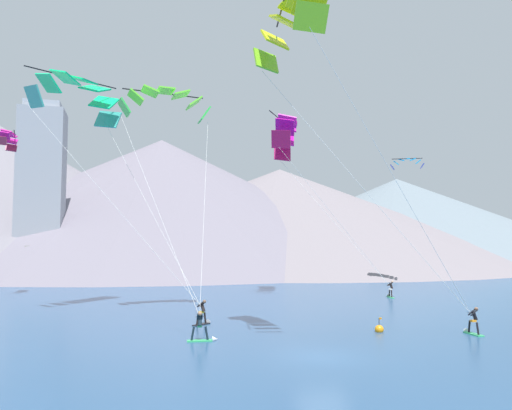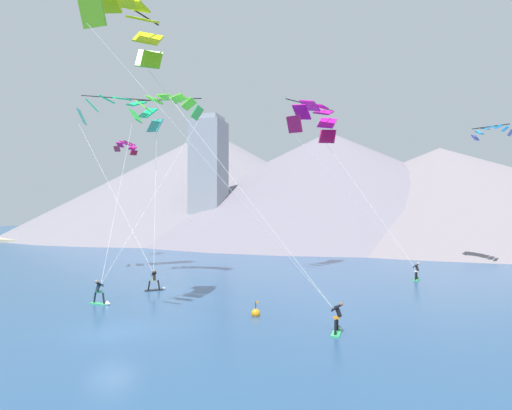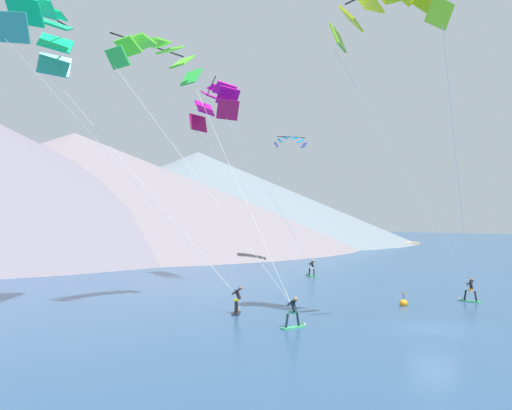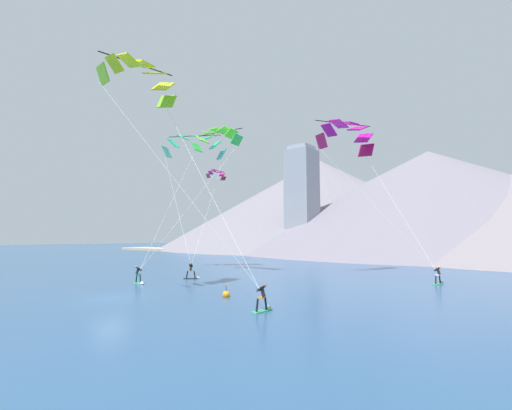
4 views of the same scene
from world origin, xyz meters
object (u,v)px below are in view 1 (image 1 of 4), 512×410
Objects in this scene: parafoil_kite_far_left at (166,101)px; parafoil_kite_distant_high_outer at (8,138)px; parafoil_kite_distant_low_drift at (407,162)px; kitesurfer_near_lead at (390,292)px; race_marker_buoy at (379,329)px; kitesurfer_far_left at (203,331)px; parafoil_kite_mid_center at (78,93)px; parafoil_kite_near_lead at (286,133)px; kitesurfer_mid_center at (204,316)px; kitesurfer_near_trail at (472,325)px; parafoil_kite_near_trail at (292,24)px.

parafoil_kite_distant_high_outer is at bearing 135.30° from parafoil_kite_far_left.
parafoil_kite_distant_low_drift is at bearing 4.09° from parafoil_kite_distant_high_outer.
kitesurfer_near_lead is 20.59m from race_marker_buoy.
race_marker_buoy is at bearing -124.93° from parafoil_kite_distant_low_drift.
race_marker_buoy is (11.23, 0.13, -0.40)m from kitesurfer_far_left.
kitesurfer_near_lead is 21.56m from parafoil_kite_distant_low_drift.
parafoil_kite_far_left is (6.91, -2.41, -0.79)m from parafoil_kite_mid_center.
parafoil_kite_distant_low_drift is (32.93, 17.81, -0.87)m from parafoil_kite_far_left.
kitesurfer_far_left is at bearing -179.33° from race_marker_buoy.
parafoil_kite_mid_center is at bearing 145.29° from race_marker_buoy.
kitesurfer_near_lead is 19.76m from parafoil_kite_near_lead.
parafoil_kite_near_lead reaches higher than kitesurfer_mid_center.
parafoil_kite_far_left reaches higher than race_marker_buoy.
parafoil_kite_near_lead reaches higher than kitesurfer_near_trail.
race_marker_buoy is at bearing -28.65° from kitesurfer_mid_center.
kitesurfer_far_left reaches higher than race_marker_buoy.
parafoil_kite_distant_high_outer is at bearing 130.35° from kitesurfer_mid_center.
parafoil_kite_distant_high_outer is 40.68m from race_marker_buoy.
parafoil_kite_distant_low_drift is 4.09× the size of race_marker_buoy.
race_marker_buoy is (19.60, -13.57, -17.70)m from parafoil_kite_mid_center.
kitesurfer_mid_center is at bearing -142.62° from parafoil_kite_distant_low_drift.
kitesurfer_near_lead is 0.43× the size of parafoil_kite_distant_low_drift.
parafoil_kite_near_trail reaches higher than parafoil_kite_distant_high_outer.
parafoil_kite_mid_center reaches higher than parafoil_kite_distant_high_outer.
parafoil_kite_distant_high_outer is 1.06× the size of parafoil_kite_distant_low_drift.
kitesurfer_near_lead is 0.10× the size of parafoil_kite_mid_center.
parafoil_kite_near_lead is (11.89, 20.89, 16.63)m from kitesurfer_far_left.
kitesurfer_near_lead is 1.03× the size of kitesurfer_near_trail.
parafoil_kite_far_left is (-17.86, 13.29, 16.55)m from kitesurfer_near_trail.
parafoil_kite_distant_high_outer is at bearing 121.93° from kitesurfer_far_left.
parafoil_kite_far_left is at bearing -44.70° from parafoil_kite_distant_high_outer.
kitesurfer_near_trail is 0.42× the size of parafoil_kite_distant_low_drift.
kitesurfer_mid_center is 5.84m from kitesurfer_far_left.
kitesurfer_mid_center is 17.57m from parafoil_kite_far_left.
parafoil_kite_far_left reaches higher than kitesurfer_near_trail.
parafoil_kite_distant_high_outer is (-7.66, 12.01, -1.67)m from parafoil_kite_mid_center.
kitesurfer_far_left is at bearing -99.05° from kitesurfer_mid_center.
kitesurfer_far_left is 34.09m from parafoil_kite_distant_high_outer.
kitesurfer_near_trail is 28.66m from parafoil_kite_near_lead.
parafoil_kite_near_trail is 0.99× the size of parafoil_kite_mid_center.
kitesurfer_near_trail is at bearing -6.92° from kitesurfer_far_left.
parafoil_kite_near_trail is at bearing -130.00° from parafoil_kite_distant_low_drift.
parafoil_kite_near_trail is at bearing -68.13° from parafoil_kite_far_left.
parafoil_kite_far_left is at bearing 111.87° from parafoil_kite_near_trail.
parafoil_kite_near_trail is at bearing -130.33° from kitesurfer_near_lead.
parafoil_kite_near_lead is 21.51m from parafoil_kite_mid_center.
parafoil_kite_far_left is 37.45m from parafoil_kite_distant_low_drift.
parafoil_kite_distant_high_outer is 47.61m from parafoil_kite_distant_low_drift.
parafoil_kite_mid_center is at bearing 147.64° from kitesurfer_near_trail.
parafoil_kite_far_left is (-23.51, -6.34, 16.51)m from kitesurfer_near_lead.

